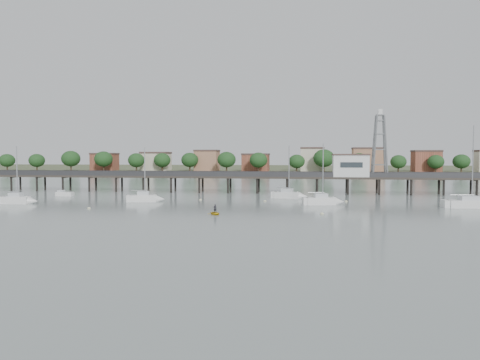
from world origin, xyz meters
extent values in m
plane|color=slate|center=(0.00, 0.00, 0.00)|extent=(500.00, 500.00, 0.00)
cube|color=#2D2823|center=(0.00, 60.00, 3.75)|extent=(150.00, 5.00, 0.50)
cube|color=#333335|center=(0.00, 57.60, 4.55)|extent=(150.00, 0.12, 1.10)
cube|color=#333335|center=(0.00, 62.40, 4.55)|extent=(150.00, 0.12, 1.10)
cylinder|color=black|center=(0.00, 58.10, 1.80)|extent=(0.50, 0.50, 4.40)
cylinder|color=black|center=(0.00, 61.90, 1.80)|extent=(0.50, 0.50, 4.40)
cube|color=silver|center=(25.00, 60.00, 6.50)|extent=(8.00, 5.00, 5.00)
cube|color=#4C3833|center=(25.00, 60.00, 9.15)|extent=(8.40, 5.40, 0.30)
cube|color=slate|center=(31.50, 60.00, 18.15)|extent=(1.80, 1.80, 0.30)
cube|color=silver|center=(31.50, 60.00, 18.90)|extent=(0.90, 0.90, 1.20)
cube|color=white|center=(-16.34, 35.65, 0.48)|extent=(5.21, 2.99, 1.65)
cone|color=white|center=(-13.36, 36.36, 0.47)|extent=(2.43, 2.33, 1.91)
cube|color=silver|center=(-16.34, 35.65, 1.65)|extent=(2.47, 1.99, 0.75)
cylinder|color=#A5A8AA|center=(-16.01, 35.73, 5.90)|extent=(0.18, 0.18, 9.20)
cylinder|color=#A5A8AA|center=(-17.14, 35.46, 2.20)|extent=(2.81, 0.78, 0.12)
cube|color=white|center=(17.47, 35.12, 0.48)|extent=(5.51, 3.03, 1.65)
cone|color=white|center=(20.66, 35.78, 0.48)|extent=(2.53, 2.42, 2.03)
cube|color=silver|center=(17.47, 35.12, 1.65)|extent=(2.59, 2.05, 0.75)
cylinder|color=#A5A8AA|center=(17.82, 35.20, 6.18)|extent=(0.18, 0.18, 9.77)
cylinder|color=#A5A8AA|center=(16.62, 34.95, 2.20)|extent=(3.00, 0.73, 0.12)
cube|color=white|center=(-38.63, 29.08, 0.48)|extent=(5.14, 2.30, 1.65)
cone|color=white|center=(-35.50, 29.30, 0.47)|extent=(2.22, 2.09, 1.95)
cube|color=silver|center=(-38.63, 29.08, 1.65)|extent=(2.33, 1.71, 0.75)
cylinder|color=#A5A8AA|center=(-38.28, 29.10, 6.00)|extent=(0.18, 0.18, 9.40)
cylinder|color=#A5A8AA|center=(-39.46, 29.02, 2.20)|extent=(2.93, 0.33, 0.12)
cube|color=white|center=(42.35, 33.27, 0.48)|extent=(6.92, 3.00, 1.65)
cube|color=silver|center=(42.35, 33.27, 1.65)|extent=(3.13, 2.27, 0.75)
cylinder|color=#A5A8AA|center=(42.83, 33.30, 7.67)|extent=(0.18, 0.18, 12.73)
cylinder|color=#A5A8AA|center=(41.22, 33.21, 2.20)|extent=(3.96, 0.33, 0.12)
cube|color=white|center=(10.92, 46.89, 0.48)|extent=(5.46, 2.98, 1.65)
cone|color=white|center=(14.08, 46.26, 0.48)|extent=(2.50, 2.39, 2.01)
cube|color=silver|center=(10.92, 46.89, 1.65)|extent=(2.57, 2.03, 0.75)
cylinder|color=#A5A8AA|center=(11.27, 46.82, 6.14)|extent=(0.18, 0.18, 9.68)
cylinder|color=#A5A8AA|center=(10.07, 47.06, 2.20)|extent=(2.98, 0.71, 0.12)
cube|color=white|center=(-37.95, 45.68, 0.36)|extent=(3.69, 1.56, 1.02)
cube|color=silver|center=(-38.77, 45.69, 0.97)|extent=(1.23, 1.23, 0.61)
imported|color=gold|center=(1.12, 18.40, 0.00)|extent=(1.90, 1.35, 2.61)
imported|color=black|center=(1.12, 18.40, 0.00)|extent=(0.75, 1.35, 0.31)
ellipsoid|color=beige|center=(-43.87, 36.41, 0.08)|extent=(0.56, 0.56, 0.39)
ellipsoid|color=beige|center=(-6.01, 40.04, 0.08)|extent=(0.56, 0.56, 0.39)
ellipsoid|color=beige|center=(22.48, 40.89, 0.08)|extent=(0.56, 0.56, 0.39)
ellipsoid|color=beige|center=(-21.30, 22.95, 0.08)|extent=(0.56, 0.56, 0.39)
ellipsoid|color=beige|center=(17.19, 20.82, 0.08)|extent=(0.56, 0.56, 0.39)
ellipsoid|color=beige|center=(6.92, 39.32, 0.08)|extent=(0.56, 0.56, 0.39)
cube|color=#475133|center=(0.00, 245.00, 0.50)|extent=(500.00, 170.00, 1.40)
cube|color=brown|center=(-90.00, 183.00, 5.70)|extent=(13.00, 10.50, 9.00)
cube|color=brown|center=(-62.00, 183.00, 5.70)|extent=(13.00, 10.50, 9.00)
cube|color=brown|center=(-35.00, 183.00, 5.70)|extent=(13.00, 10.50, 9.00)
cube|color=brown|center=(-10.00, 183.00, 5.70)|extent=(13.00, 10.50, 9.00)
cube|color=brown|center=(18.00, 183.00, 5.70)|extent=(13.00, 10.50, 9.00)
cube|color=brown|center=(45.00, 183.00, 5.70)|extent=(13.00, 10.50, 9.00)
cube|color=brown|center=(72.00, 183.00, 5.70)|extent=(13.00, 10.50, 9.00)
ellipsoid|color=#183C19|center=(-120.00, 171.00, 6.00)|extent=(8.00, 8.00, 6.80)
ellipsoid|color=#183C19|center=(0.00, 171.00, 6.00)|extent=(8.00, 8.00, 6.80)
camera|label=1|loc=(14.57, -50.80, 8.91)|focal=35.00mm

